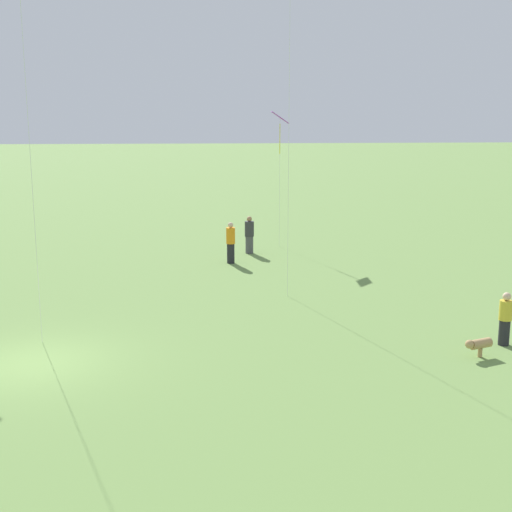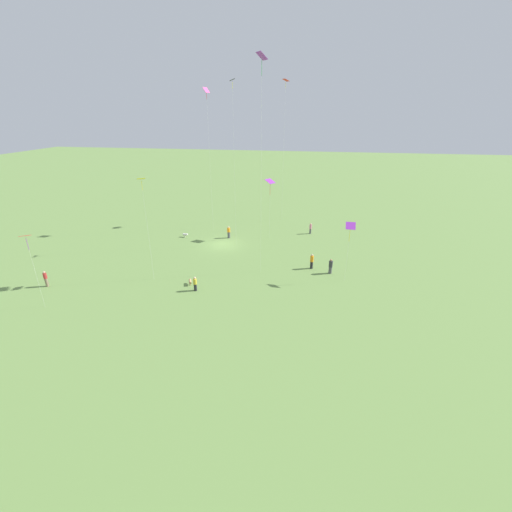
{
  "view_description": "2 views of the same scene",
  "coord_description": "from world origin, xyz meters",
  "px_view_note": "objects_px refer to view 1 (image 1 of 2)",
  "views": [
    {
      "loc": [
        18.62,
        4.69,
        6.78
      ],
      "look_at": [
        -4.47,
        6.37,
        1.95
      ],
      "focal_mm": 50.0,
      "sensor_mm": 36.0,
      "label": 1
    },
    {
      "loc": [
        -12.14,
        42.99,
        17.23
      ],
      "look_at": [
        -6.02,
        7.87,
        2.0
      ],
      "focal_mm": 24.0,
      "sensor_mm": 36.0,
      "label": 2
    }
  ],
  "objects_px": {
    "person_0": "(249,235)",
    "kite_5": "(280,121)",
    "dog_0": "(478,344)",
    "person_4": "(505,319)",
    "person_2": "(231,243)"
  },
  "relations": [
    {
      "from": "person_0",
      "to": "kite_5",
      "type": "relative_size",
      "value": 0.27
    },
    {
      "from": "person_0",
      "to": "dog_0",
      "type": "xyz_separation_m",
      "value": [
        14.84,
        5.39,
        -0.49
      ]
    },
    {
      "from": "person_0",
      "to": "dog_0",
      "type": "distance_m",
      "value": 15.79
    },
    {
      "from": "dog_0",
      "to": "person_0",
      "type": "bearing_deg",
      "value": -1.69
    },
    {
      "from": "person_4",
      "to": "kite_5",
      "type": "distance_m",
      "value": 17.02
    },
    {
      "from": "person_0",
      "to": "dog_0",
      "type": "height_order",
      "value": "person_0"
    },
    {
      "from": "person_2",
      "to": "dog_0",
      "type": "height_order",
      "value": "person_2"
    },
    {
      "from": "person_0",
      "to": "person_2",
      "type": "bearing_deg",
      "value": 154.22
    },
    {
      "from": "person_4",
      "to": "dog_0",
      "type": "height_order",
      "value": "person_4"
    },
    {
      "from": "person_4",
      "to": "dog_0",
      "type": "bearing_deg",
      "value": -36.53
    },
    {
      "from": "person_0",
      "to": "person_4",
      "type": "bearing_deg",
      "value": -156.25
    },
    {
      "from": "person_0",
      "to": "dog_0",
      "type": "bearing_deg",
      "value": -161.59
    },
    {
      "from": "person_2",
      "to": "kite_5",
      "type": "distance_m",
      "value": 6.87
    },
    {
      "from": "person_2",
      "to": "kite_5",
      "type": "xyz_separation_m",
      "value": [
        -3.67,
        2.55,
        5.21
      ]
    },
    {
      "from": "kite_5",
      "to": "dog_0",
      "type": "relative_size",
      "value": 7.85
    }
  ]
}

